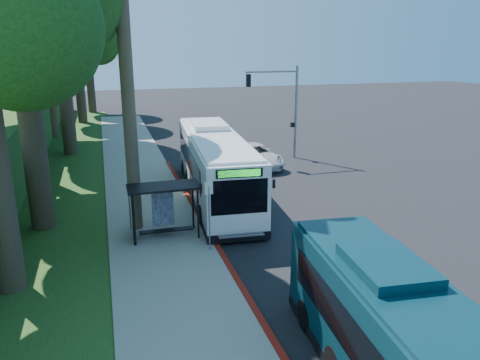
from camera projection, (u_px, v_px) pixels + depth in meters
name	position (u px, v px, depth m)	size (l,w,h in m)	color
ground	(284.00, 204.00, 26.08)	(140.00, 140.00, 0.00)	black
sidewalk	(152.00, 216.00, 24.08)	(4.50, 70.00, 0.12)	gray
red_curb	(214.00, 241.00, 21.02)	(0.25, 30.00, 0.13)	maroon
grass_verge	(44.00, 197.00, 27.14)	(8.00, 70.00, 0.06)	#234719
bus_shelter	(158.00, 201.00, 20.97)	(3.20, 1.51, 2.55)	black
stop_sign_pole	(209.00, 207.00, 19.42)	(0.35, 0.06, 3.17)	gray
traffic_signal_pole	(284.00, 101.00, 35.06)	(4.10, 0.30, 7.00)	gray
tree_2	(59.00, 17.00, 34.60)	(8.82, 8.40, 15.12)	#382B1E
tree_3	(39.00, 3.00, 40.99)	(10.08, 9.60, 17.28)	#382B1E
tree_4	(75.00, 32.00, 49.66)	(8.40, 8.00, 14.14)	#382B1E
tree_5	(87.00, 40.00, 57.51)	(7.35, 7.00, 12.86)	#382B1E
white_bus	(215.00, 164.00, 26.66)	(3.95, 13.68, 4.02)	white
pickup	(254.00, 155.00, 33.83)	(2.63, 5.70, 1.59)	silver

